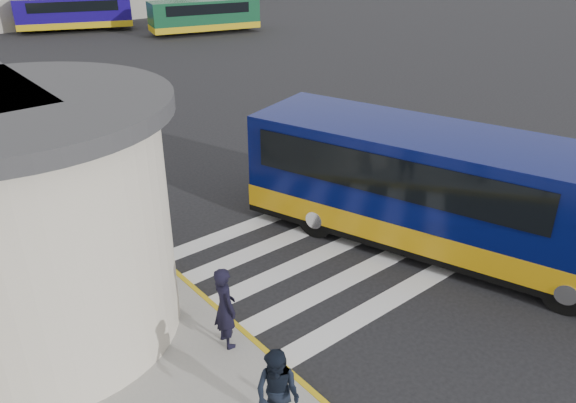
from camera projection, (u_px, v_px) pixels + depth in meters
ground at (320, 234)px, 15.31m from camera, size 140.00×140.00×0.00m
curb_strip at (117, 222)px, 15.75m from camera, size 0.12×34.00×0.16m
crosswalk at (326, 252)px, 14.47m from camera, size 8.00×5.35×0.01m
transit_bus at (443, 195)px, 14.14m from camera, size 6.31×11.08×3.05m
pedestrian_a at (225, 307)px, 10.76m from camera, size 0.49×0.68×1.75m
pedestrian_b at (277, 394)px, 8.84m from camera, size 0.86×0.97×1.64m
far_bus_a at (74, 12)px, 42.98m from camera, size 8.65×5.30×2.16m
far_bus_b at (204, 15)px, 42.10m from camera, size 8.44×4.24×2.10m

